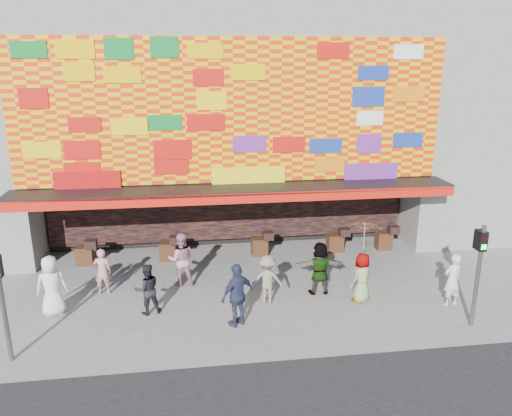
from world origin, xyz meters
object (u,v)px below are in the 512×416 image
(signal_right, at_px, (479,265))
(ped_e, at_px, (238,295))
(ped_f, at_px, (320,268))
(ped_c, at_px, (147,289))
(ped_a, at_px, (52,286))
(ped_g, at_px, (362,278))
(ped_h, at_px, (452,280))
(ped_i, at_px, (181,259))
(ped_b, at_px, (102,271))
(parasol, at_px, (364,237))
(signal_left, at_px, (1,293))
(ped_d, at_px, (267,279))

(signal_right, height_order, ped_e, signal_right)
(ped_f, bearing_deg, ped_c, 8.36)
(ped_a, relative_size, ped_g, 1.15)
(ped_e, xyz_separation_m, ped_h, (6.59, 0.30, -0.09))
(ped_h, bearing_deg, ped_i, -31.37)
(ped_c, bearing_deg, ped_b, -60.15)
(parasol, bearing_deg, ped_c, 178.79)
(signal_right, xyz_separation_m, ped_b, (-10.65, 3.53, -1.09))
(ped_e, height_order, ped_g, ped_e)
(ped_a, distance_m, ped_i, 4.04)
(signal_right, height_order, parasol, signal_right)
(signal_left, bearing_deg, ped_a, 77.93)
(ped_e, relative_size, ped_h, 1.11)
(ped_a, xyz_separation_m, ped_d, (6.37, -0.16, -0.13))
(signal_left, height_order, ped_d, signal_left)
(ped_i, bearing_deg, parasol, 159.87)
(ped_f, bearing_deg, ped_i, -13.85)
(signal_right, xyz_separation_m, ped_g, (-2.62, 1.88, -1.06))
(ped_b, relative_size, ped_e, 0.82)
(ped_c, relative_size, parasol, 0.84)
(ped_d, bearing_deg, ped_b, -3.38)
(parasol, bearing_deg, ped_a, 177.15)
(ped_c, distance_m, ped_i, 2.10)
(ped_d, xyz_separation_m, ped_f, (1.76, 0.43, 0.09))
(signal_left, distance_m, ped_i, 5.81)
(signal_right, relative_size, ped_c, 1.93)
(signal_left, height_order, signal_right, same)
(ped_d, relative_size, ped_g, 0.98)
(ped_a, bearing_deg, ped_f, 174.46)
(ped_d, bearing_deg, ped_i, -21.14)
(ped_h, bearing_deg, ped_c, -18.44)
(signal_left, distance_m, ped_a, 2.57)
(ped_d, relative_size, ped_f, 0.90)
(signal_left, xyz_separation_m, ped_g, (9.78, 1.88, -1.06))
(ped_c, relative_size, ped_f, 0.90)
(ped_c, bearing_deg, ped_d, 167.67)
(ped_a, bearing_deg, ped_h, 167.35)
(ped_a, bearing_deg, ped_b, -143.64)
(ped_a, height_order, ped_f, ped_a)
(ped_d, bearing_deg, parasol, -174.59)
(ped_d, height_order, ped_e, ped_e)
(ped_e, distance_m, ped_i, 3.31)
(ped_b, height_order, ped_c, ped_c)
(ped_i, bearing_deg, ped_c, 61.37)
(signal_left, bearing_deg, ped_f, 16.80)
(ped_f, distance_m, ped_g, 1.36)
(ped_h, relative_size, ped_i, 0.92)
(signal_right, xyz_separation_m, ped_d, (-5.53, 2.18, -1.08))
(signal_left, relative_size, ped_d, 1.92)
(signal_right, bearing_deg, signal_left, 180.00)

